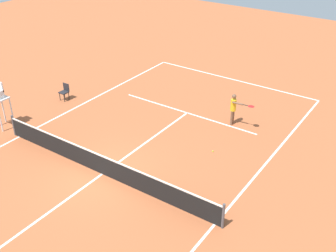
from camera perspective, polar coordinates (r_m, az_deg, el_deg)
The scene contains 6 objects.
ground_plane at distance 17.92m, azimuth -8.98°, elevation -6.49°, with size 60.00×60.00×0.00m, color #AD5933.
court_lines at distance 17.92m, azimuth -8.98°, elevation -6.49°, with size 10.91×24.60×0.01m.
tennis_net at distance 17.64m, azimuth -9.10°, elevation -5.19°, with size 11.51×0.10×1.07m.
player_serving at distance 21.12m, azimuth 9.05°, elevation 2.60°, with size 1.29×0.47×1.68m.
tennis_ball at distance 19.20m, azimuth 6.16°, elevation -3.46°, with size 0.07×0.07×0.07m, color #CCE033.
courtside_chair_mid at distance 24.40m, azimuth -13.97°, elevation 4.68°, with size 0.44×0.46×0.95m.
Camera 1 is at (-10.38, 10.23, 10.43)m, focal length 44.50 mm.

